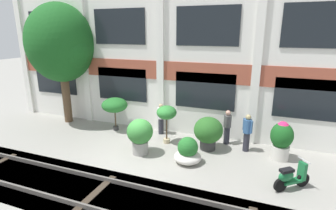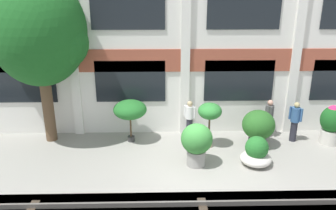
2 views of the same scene
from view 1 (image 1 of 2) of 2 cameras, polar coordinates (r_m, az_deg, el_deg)
ground_plane at (r=11.04m, az=-7.88°, el=-10.96°), size 80.00×80.00×0.00m
apartment_facade at (r=12.97m, az=-1.19°, el=11.63°), size 18.01×0.64×8.03m
rail_tracks at (r=9.19m, az=-16.32°, el=-18.48°), size 25.65×2.80×0.43m
broadleaf_tree at (r=15.16m, az=-22.31°, el=11.94°), size 3.66×3.49×6.38m
potted_plant_wide_bowl at (r=10.31m, az=4.30°, el=-10.20°), size 1.07×1.07×1.04m
potted_plant_fluted_column at (r=10.87m, az=-6.12°, el=-6.30°), size 1.08×1.08×1.50m
potted_plant_stone_basin at (r=11.29m, az=23.47°, el=-6.74°), size 0.87×0.87×1.58m
potted_plant_terracotta_small at (r=11.64m, az=-0.31°, el=-1.89°), size 0.90×0.90×1.77m
potted_plant_glazed_jar at (r=11.37m, az=8.76°, el=-5.70°), size 1.24×1.24×1.44m
potted_plant_tall_urn at (r=13.47m, az=-11.54°, el=-0.08°), size 1.30×1.30×1.71m
scooter_near_curb at (r=9.54m, az=25.17°, el=-14.04°), size 1.12×0.96×0.98m
resident_by_doorway at (r=11.53m, az=16.84°, el=-5.58°), size 0.42×0.38×1.63m
resident_watching_tracks at (r=12.89m, az=-1.54°, el=-2.82°), size 0.47×0.34×1.55m
resident_near_plants at (r=12.04m, az=12.78°, el=-4.51°), size 0.34×0.53×1.58m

